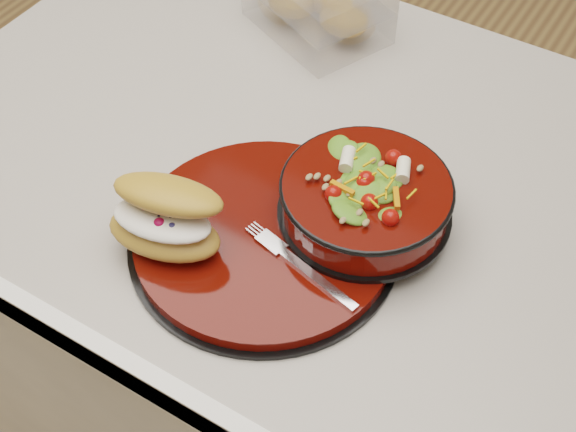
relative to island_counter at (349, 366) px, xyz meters
The scene contains 6 objects.
island_counter is the anchor object (origin of this frame).
dinner_plate 0.48m from the island_counter, 110.47° to the right, with size 0.32×0.32×0.02m.
salad_bowl 0.50m from the island_counter, 68.43° to the right, with size 0.20×0.20×0.09m.
croissant 0.57m from the island_counter, 123.24° to the right, with size 0.14×0.11×0.08m.
fork 0.50m from the island_counter, 87.82° to the right, with size 0.14×0.05×0.00m.
pastry_box 0.59m from the island_counter, 131.60° to the left, with size 0.23×0.21×0.09m.
Camera 1 is at (0.27, -0.64, 1.62)m, focal length 50.00 mm.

